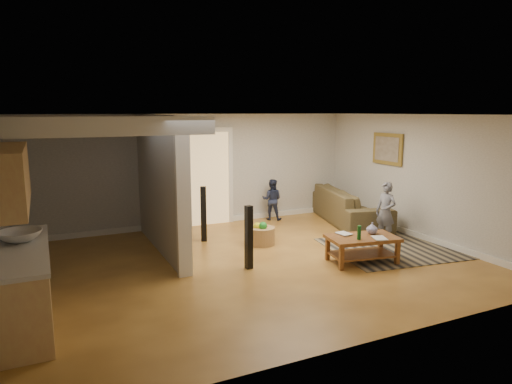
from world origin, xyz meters
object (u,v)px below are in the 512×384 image
sofa (349,222)px  coffee_table (363,242)px  speaker_right (204,214)px  child (384,240)px  speaker_left (249,237)px  toddler (272,220)px  tv_console (166,207)px  toy_basket (261,235)px

sofa → coffee_table: coffee_table is taller
speaker_right → child: (3.29, -1.50, -0.55)m
speaker_right → speaker_left: bearing=-62.8°
child → toddler: (-1.23, 2.55, 0.00)m
tv_console → speaker_right: bearing=-24.3°
coffee_table → speaker_right: (-2.04, 2.39, 0.20)m
child → tv_console: bearing=-131.5°
sofa → tv_console: size_ratio=2.20×
coffee_table → toy_basket: coffee_table is taller
coffee_table → child: bearing=35.3°
sofa → speaker_right: speaker_right is taller
coffee_table → tv_console: bearing=133.7°
speaker_right → toddler: speaker_right is taller
sofa → toddler: size_ratio=2.72×
coffee_table → tv_console: 3.90m
tv_console → speaker_left: bearing=-62.0°
sofa → toy_basket: size_ratio=5.12×
speaker_left → toy_basket: speaker_left is taller
tv_console → child: tv_console is taller
toy_basket → child: (2.35, -0.81, -0.19)m
sofa → toddler: bearing=72.4°
toy_basket → tv_console: bearing=144.7°
sofa → speaker_left: 3.99m
speaker_left → coffee_table: bearing=-23.1°
sofa → toy_basket: bearing=120.9°
coffee_table → child: size_ratio=1.07×
toy_basket → child: bearing=-18.9°
coffee_table → speaker_left: size_ratio=1.20×
coffee_table → speaker_left: 1.98m
coffee_table → sofa: bearing=57.9°
speaker_left → speaker_right: speaker_right is taller
speaker_left → child: 3.21m
speaker_left → toddler: (1.92, 2.90, -0.53)m
toddler → toy_basket: bearing=92.7°
child → toddler: 2.83m
speaker_right → child: bearing=-1.7°
speaker_right → toy_basket: 1.22m
speaker_left → toddler: bearing=49.1°
tv_console → toddler: size_ratio=1.24×
sofa → toddler: 1.81m
tv_console → toddler: tv_console is taller
tv_console → toddler: (2.71, 0.62, -0.66)m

